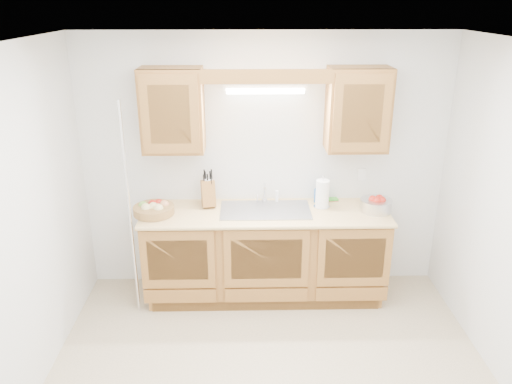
{
  "coord_description": "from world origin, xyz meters",
  "views": [
    {
      "loc": [
        -0.18,
        -3.08,
        2.76
      ],
      "look_at": [
        -0.1,
        0.85,
        1.23
      ],
      "focal_mm": 35.0,
      "sensor_mm": 36.0,
      "label": 1
    }
  ],
  "objects_px": {
    "knife_block": "(208,193)",
    "apple_bowl": "(376,204)",
    "fruit_basket": "(154,209)",
    "paper_towel": "(322,194)"
  },
  "relations": [
    {
      "from": "paper_towel",
      "to": "apple_bowl",
      "type": "height_order",
      "value": "paper_towel"
    },
    {
      "from": "knife_block",
      "to": "apple_bowl",
      "type": "xyz_separation_m",
      "value": [
        1.57,
        -0.16,
        -0.06
      ]
    },
    {
      "from": "apple_bowl",
      "to": "paper_towel",
      "type": "bearing_deg",
      "value": 168.63
    },
    {
      "from": "paper_towel",
      "to": "apple_bowl",
      "type": "relative_size",
      "value": 0.88
    },
    {
      "from": "fruit_basket",
      "to": "knife_block",
      "type": "relative_size",
      "value": 1.32
    },
    {
      "from": "knife_block",
      "to": "paper_towel",
      "type": "height_order",
      "value": "knife_block"
    },
    {
      "from": "fruit_basket",
      "to": "knife_block",
      "type": "distance_m",
      "value": 0.53
    },
    {
      "from": "knife_block",
      "to": "apple_bowl",
      "type": "bearing_deg",
      "value": -16.72
    },
    {
      "from": "fruit_basket",
      "to": "knife_block",
      "type": "bearing_deg",
      "value": 21.33
    },
    {
      "from": "fruit_basket",
      "to": "apple_bowl",
      "type": "relative_size",
      "value": 1.31
    }
  ]
}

